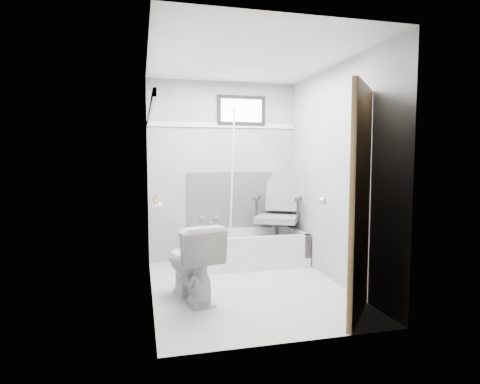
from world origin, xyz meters
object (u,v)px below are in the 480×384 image
object	(u,v)px
soap_bottle_a	(156,199)
soap_bottle_b	(156,198)
toilet	(192,262)
door	(409,207)
office_chair	(277,213)
bathtub	(246,248)

from	to	relation	value
soap_bottle_a	soap_bottle_b	xyz separation A→B (m)	(0.00, 0.14, -0.01)
toilet	soap_bottle_a	bearing A→B (deg)	-59.22
door	soap_bottle_b	distance (m)	2.46
soap_bottle_b	office_chair	bearing A→B (deg)	23.83
office_chair	soap_bottle_a	world-z (taller)	office_chair
bathtub	office_chair	size ratio (longest dim) A/B	1.39
toilet	soap_bottle_a	distance (m)	0.74
office_chair	soap_bottle_a	xyz separation A→B (m)	(-1.60, -0.85, 0.31)
toilet	soap_bottle_a	xyz separation A→B (m)	(-0.32, 0.32, 0.59)
toilet	soap_bottle_b	distance (m)	0.81
bathtub	soap_bottle_a	size ratio (longest dim) A/B	14.23
bathtub	soap_bottle_a	distance (m)	1.61
door	soap_bottle_b	xyz separation A→B (m)	(-1.92, 1.54, -0.04)
soap_bottle_a	soap_bottle_b	bearing A→B (deg)	90.00
toilet	soap_bottle_b	size ratio (longest dim) A/B	7.55
office_chair	soap_bottle_b	bearing A→B (deg)	-127.97
bathtub	toilet	distance (m)	1.42
office_chair	toilet	distance (m)	1.75
bathtub	office_chair	distance (m)	0.62
toilet	bathtub	bearing A→B (deg)	-141.28
door	bathtub	bearing A→B (deg)	108.75
door	soap_bottle_b	size ratio (longest dim) A/B	19.74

